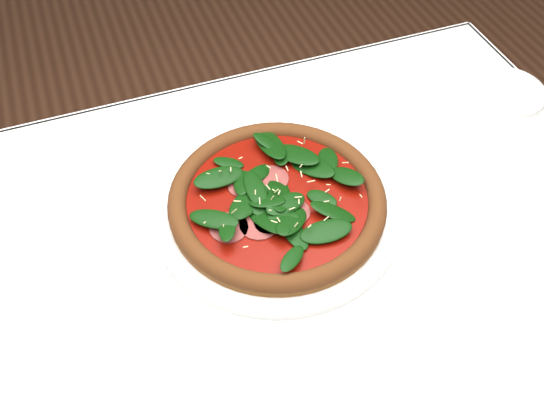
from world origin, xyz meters
name	(u,v)px	position (x,y,z in m)	size (l,w,h in m)	color
dining_table	(262,291)	(0.00, 0.00, 0.65)	(1.21, 0.81, 0.75)	white
plate	(277,207)	(0.05, 0.07, 0.76)	(0.38, 0.38, 0.02)	white
pizza	(277,198)	(0.05, 0.07, 0.78)	(0.38, 0.38, 0.04)	brown
saucer_far	(507,91)	(0.54, 0.18, 0.76)	(0.14, 0.14, 0.01)	white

